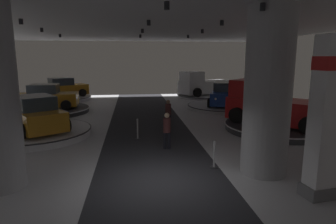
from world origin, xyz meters
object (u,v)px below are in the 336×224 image
display_platform_deep_left (64,98)px  display_platform_mid_right (278,127)px  display_platform_far_right (224,106)px  display_platform_mid_left (36,133)px  column_right (268,93)px  visitor_walking_near (167,129)px  display_car_far_left (46,97)px  visitor_walking_far (168,112)px  display_car_far_right (224,95)px  pickup_truck_deep_right (203,85)px  display_platform_far_left (48,110)px  display_car_deep_left (63,88)px  display_platform_deep_right (206,95)px  display_car_mid_left (35,114)px  pickup_truck_mid_right (273,106)px  brand_sign_pylon (332,117)px

display_platform_deep_left → display_platform_mid_right: (14.01, -12.87, -0.01)m
display_platform_far_right → display_platform_mid_left: size_ratio=1.05×
column_right → visitor_walking_near: column_right is taller
display_platform_mid_right → display_car_far_left: bearing=153.7°
display_platform_mid_right → visitor_walking_far: size_ratio=3.57×
display_car_far_right → pickup_truck_deep_right: bearing=90.1°
pickup_truck_deep_right → display_car_far_left: (-13.04, -6.67, -0.09)m
display_car_far_right → visitor_walking_near: (-5.56, -9.37, -0.16)m
display_platform_far_left → column_right: bearing=-49.6°
pickup_truck_deep_right → display_car_far_left: 14.65m
display_car_deep_left → display_platform_deep_left: bearing=29.8°
display_platform_deep_right → column_right: bearing=-98.6°
column_right → display_platform_mid_left: (-9.19, 5.71, -2.55)m
column_right → display_platform_deep_left: 21.33m
display_platform_far_right → display_car_far_left: (-13.04, 0.01, 0.92)m
display_platform_deep_left → display_platform_deep_right: size_ratio=0.86×
display_car_mid_left → visitor_walking_far: size_ratio=2.83×
display_car_mid_left → display_car_far_right: bearing=29.3°
visitor_walking_near → display_platform_mid_left: bearing=155.8°
display_car_mid_left → pickup_truck_mid_right: 12.33m
display_car_far_left → visitor_walking_near: size_ratio=2.72×
column_right → pickup_truck_mid_right: 6.66m
display_car_deep_left → visitor_walking_far: display_car_deep_left is taller
column_right → visitor_walking_far: (-2.46, 6.60, -1.84)m
column_right → display_car_far_left: column_right is taller
display_car_deep_left → display_car_mid_left: 12.69m
display_car_deep_left → display_platform_mid_left: size_ratio=0.85×
brand_sign_pylon → display_platform_deep_left: size_ratio=0.92×
display_platform_mid_left → visitor_walking_far: visitor_walking_far is taller
display_platform_deep_right → pickup_truck_deep_right: pickup_truck_deep_right is taller
display_platform_mid_right → display_platform_far_left: bearing=153.6°
column_right → pickup_truck_deep_right: 19.18m
display_platform_deep_left → display_platform_mid_left: bearing=-83.4°
pickup_truck_mid_right → display_platform_far_left: bearing=154.1°
pickup_truck_mid_right → visitor_walking_near: 6.73m
brand_sign_pylon → display_platform_mid_right: brand_sign_pylon is taller
display_platform_mid_left → display_car_mid_left: 0.93m
display_platform_deep_left → display_platform_mid_right: bearing=-42.6°
brand_sign_pylon → display_platform_deep_left: brand_sign_pylon is taller
display_car_deep_left → pickup_truck_mid_right: pickup_truck_mid_right is taller
display_platform_far_left → visitor_walking_far: bearing=-35.4°
display_car_mid_left → visitor_walking_far: bearing=7.8°
pickup_truck_mid_right → display_car_far_left: size_ratio=1.24×
display_platform_mid_left → display_platform_mid_right: size_ratio=0.94×
display_car_far_left → visitor_walking_far: display_car_far_left is taller
pickup_truck_mid_right → display_platform_deep_left: bearing=137.5°
display_platform_deep_right → visitor_walking_near: size_ratio=3.57×
pickup_truck_deep_right → pickup_truck_mid_right: (0.58, -13.26, 0.10)m
display_platform_mid_right → display_car_mid_left: bearing=178.9°
display_car_mid_left → display_platform_far_left: (-1.26, 6.59, -0.95)m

